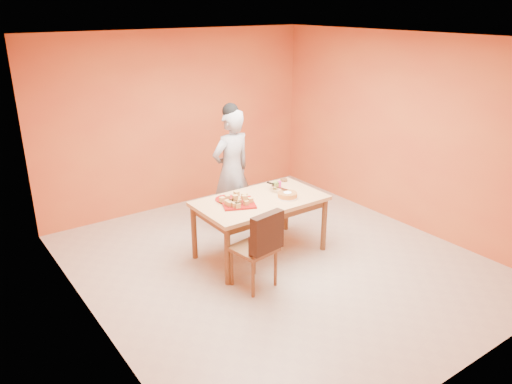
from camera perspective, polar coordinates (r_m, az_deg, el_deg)
floor at (r=6.32m, az=2.43°, el=-8.03°), size 5.00×5.00×0.00m
ceiling at (r=5.54m, az=2.87°, el=17.20°), size 5.00×5.00×0.00m
wall_back at (r=7.84m, az=-8.81°, el=8.10°), size 4.50×0.00×4.50m
wall_left at (r=4.81m, az=-19.00°, el=-1.05°), size 0.00×5.00×5.00m
wall_right at (r=7.35m, az=16.68°, el=6.60°), size 0.00×5.00×5.00m
dining_table at (r=6.24m, az=0.48°, el=-1.62°), size 1.60×0.90×0.76m
dining_chair at (r=5.60m, az=-0.15°, el=-6.31°), size 0.50×0.57×0.96m
pastry_pile at (r=6.02m, az=-2.05°, el=-0.70°), size 0.35×0.35×0.11m
person at (r=6.95m, az=-2.82°, el=2.48°), size 0.67×0.48×1.73m
pastry_platter at (r=6.05m, az=-2.04°, el=-1.30°), size 0.51×0.51×0.02m
red_dinner_plate at (r=6.19m, az=-3.39°, el=-0.82°), size 0.33×0.33×0.02m
white_cake_plate at (r=6.25m, az=3.60°, el=-0.61°), size 0.33×0.33×0.01m
sponge_cake at (r=6.24m, az=3.61°, el=-0.32°), size 0.27×0.27×0.06m
cake_server at (r=6.37m, az=2.67°, el=0.47°), size 0.12×0.26×0.01m
egg_ornament at (r=6.52m, az=2.25°, el=0.84°), size 0.10×0.08×0.12m
magenta_glass at (r=6.57m, az=2.64°, el=0.84°), size 0.07×0.07×0.09m
checker_tin at (r=6.83m, az=3.19°, el=1.37°), size 0.12×0.12×0.03m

